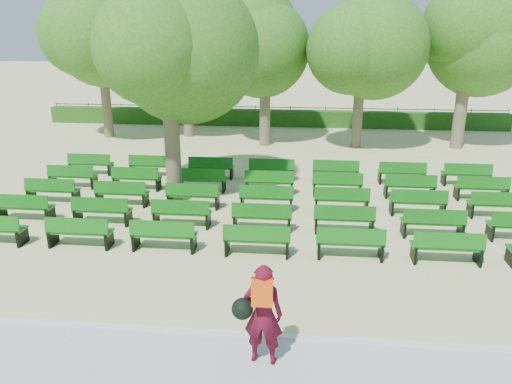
% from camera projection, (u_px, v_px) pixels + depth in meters
% --- Properties ---
extents(ground, '(120.00, 120.00, 0.00)m').
position_uv_depth(ground, '(242.00, 215.00, 15.35)').
color(ground, '#C4BF82').
extents(paving, '(30.00, 2.20, 0.06)m').
position_uv_depth(paving, '(187.00, 374.00, 8.37)').
color(paving, '#B2B2AD').
rests_on(paving, ground).
extents(curb, '(30.00, 0.12, 0.10)m').
position_uv_depth(curb, '(201.00, 332.00, 9.44)').
color(curb, silver).
rests_on(curb, ground).
extents(hedge, '(26.00, 0.70, 0.90)m').
position_uv_depth(hedge, '(272.00, 118.00, 28.39)').
color(hedge, '#215315').
rests_on(hedge, ground).
extents(fence, '(26.00, 0.10, 1.02)m').
position_uv_depth(fence, '(273.00, 124.00, 28.91)').
color(fence, black).
rests_on(fence, ground).
extents(tree_line, '(21.80, 6.80, 7.04)m').
position_uv_depth(tree_line, '(267.00, 142.00, 24.77)').
color(tree_line, '#36711E').
rests_on(tree_line, ground).
extents(bench_array, '(1.69, 0.53, 1.07)m').
position_uv_depth(bench_array, '(266.00, 207.00, 15.76)').
color(bench_array, '#116211').
rests_on(bench_array, ground).
extents(tree_among, '(4.52, 4.52, 6.44)m').
position_uv_depth(tree_among, '(168.00, 66.00, 15.01)').
color(tree_among, brown).
rests_on(tree_among, ground).
extents(person, '(0.88, 0.55, 1.83)m').
position_uv_depth(person, '(261.00, 313.00, 8.34)').
color(person, '#4D0B1C').
rests_on(person, ground).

